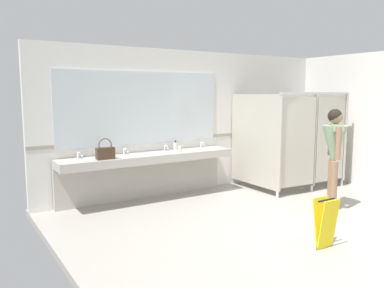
{
  "coord_description": "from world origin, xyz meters",
  "views": [
    {
      "loc": [
        -4.24,
        -3.28,
        1.91
      ],
      "look_at": [
        -1.55,
        1.03,
        1.24
      ],
      "focal_mm": 36.62,
      "sensor_mm": 36.0,
      "label": 1
    }
  ],
  "objects_px": {
    "handbag": "(105,153)",
    "paper_cup": "(180,149)",
    "wet_floor_sign": "(326,223)",
    "soap_dispenser": "(175,146)",
    "person_standing": "(334,146)"
  },
  "relations": [
    {
      "from": "handbag",
      "to": "person_standing",
      "type": "bearing_deg",
      "value": -31.41
    },
    {
      "from": "person_standing",
      "to": "paper_cup",
      "type": "height_order",
      "value": "person_standing"
    },
    {
      "from": "person_standing",
      "to": "paper_cup",
      "type": "distance_m",
      "value": 2.64
    },
    {
      "from": "soap_dispenser",
      "to": "paper_cup",
      "type": "relative_size",
      "value": 1.74
    },
    {
      "from": "paper_cup",
      "to": "wet_floor_sign",
      "type": "distance_m",
      "value": 3.07
    },
    {
      "from": "handbag",
      "to": "soap_dispenser",
      "type": "height_order",
      "value": "handbag"
    },
    {
      "from": "handbag",
      "to": "paper_cup",
      "type": "bearing_deg",
      "value": 1.34
    },
    {
      "from": "person_standing",
      "to": "wet_floor_sign",
      "type": "relative_size",
      "value": 2.64
    },
    {
      "from": "person_standing",
      "to": "wet_floor_sign",
      "type": "height_order",
      "value": "person_standing"
    },
    {
      "from": "soap_dispenser",
      "to": "paper_cup",
      "type": "distance_m",
      "value": 0.28
    },
    {
      "from": "soap_dispenser",
      "to": "handbag",
      "type": "bearing_deg",
      "value": -168.37
    },
    {
      "from": "person_standing",
      "to": "soap_dispenser",
      "type": "xyz_separation_m",
      "value": [
        -1.69,
        2.24,
        -0.13
      ]
    },
    {
      "from": "paper_cup",
      "to": "handbag",
      "type": "bearing_deg",
      "value": -178.66
    },
    {
      "from": "handbag",
      "to": "soap_dispenser",
      "type": "relative_size",
      "value": 1.9
    },
    {
      "from": "handbag",
      "to": "paper_cup",
      "type": "relative_size",
      "value": 3.31
    }
  ]
}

